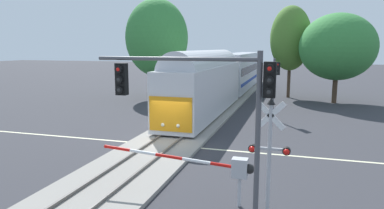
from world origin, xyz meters
TOP-DOWN VIEW (x-y plane):
  - ground_plane at (0.00, 0.00)m, footprint 220.00×220.00m
  - road_centre_stripe at (0.00, 0.00)m, footprint 44.00×0.20m
  - railway_track at (0.00, 0.00)m, footprint 4.40×80.00m
  - commuter_train at (0.00, 19.12)m, footprint 3.04×39.26m
  - crossing_gate_near at (4.77, -6.73)m, footprint 6.00×0.40m
  - crossing_signal_mast at (6.50, -7.32)m, footprint 1.36×0.44m
  - traffic_signal_near_right at (4.79, -8.87)m, footprint 5.48×0.38m
  - traffic_signal_far_side at (5.71, 9.48)m, footprint 0.53×0.38m
  - oak_far_right at (11.15, 19.85)m, footprint 7.57×7.57m
  - elm_centre_background at (6.48, 22.65)m, footprint 4.52×4.52m
  - oak_behind_train at (-7.69, 17.80)m, footprint 6.89×6.89m

SIDE VIEW (x-z plane):
  - ground_plane at x=0.00m, z-range 0.00..0.00m
  - road_centre_stripe at x=0.00m, z-range 0.00..0.01m
  - railway_track at x=0.00m, z-range -0.06..0.26m
  - crossing_gate_near at x=4.77m, z-range 0.50..2.37m
  - crossing_signal_mast at x=6.50m, z-range 0.45..4.57m
  - commuter_train at x=0.00m, z-range 0.21..5.37m
  - traffic_signal_far_side at x=5.71m, z-range 0.83..5.70m
  - traffic_signal_near_right at x=4.79m, z-range 1.46..7.10m
  - oak_far_right at x=11.15m, z-range 1.18..10.31m
  - elm_centre_background at x=6.48m, z-range 1.54..11.84m
  - oak_behind_train at x=-7.69m, z-range 1.25..12.24m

